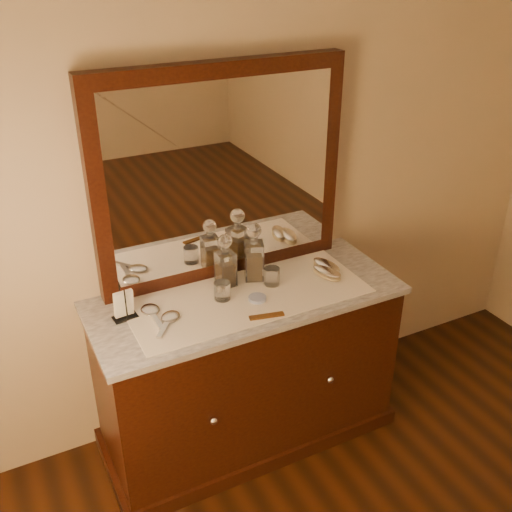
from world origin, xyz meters
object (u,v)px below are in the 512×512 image
at_px(mirror_frame, 222,175).
at_px(hand_mirror_inner, 169,319).
at_px(decanter_right, 254,257).
at_px(napkin_rack, 124,306).
at_px(brush_near, 327,273).
at_px(decanter_left, 226,266).
at_px(brush_far, 326,266).
at_px(pin_dish, 257,298).
at_px(dresser_cabinet, 247,370).
at_px(comb, 267,316).
at_px(hand_mirror_outer, 151,312).

distance_m(mirror_frame, hand_mirror_inner, 0.69).
height_order(mirror_frame, hand_mirror_inner, mirror_frame).
bearing_deg(decanter_right, napkin_rack, -175.72).
distance_m(decanter_right, brush_near, 0.36).
xyz_separation_m(decanter_left, brush_near, (0.46, -0.15, -0.08)).
xyz_separation_m(decanter_right, brush_far, (0.35, -0.10, -0.09)).
bearing_deg(decanter_right, pin_dish, -112.29).
height_order(dresser_cabinet, pin_dish, pin_dish).
distance_m(mirror_frame, comb, 0.67).
bearing_deg(hand_mirror_outer, pin_dish, -13.24).
xyz_separation_m(napkin_rack, brush_far, (0.99, -0.05, -0.04)).
bearing_deg(napkin_rack, hand_mirror_inner, -34.61).
height_order(napkin_rack, decanter_right, decanter_right).
xyz_separation_m(dresser_cabinet, hand_mirror_inner, (-0.39, -0.04, 0.45)).
relative_size(comb, napkin_rack, 0.98).
relative_size(decanter_left, brush_far, 1.47).
height_order(decanter_left, hand_mirror_inner, decanter_left).
bearing_deg(brush_far, mirror_frame, 152.85).
relative_size(decanter_left, brush_near, 1.51).
bearing_deg(pin_dish, brush_far, 11.12).
relative_size(dresser_cabinet, napkin_rack, 9.00).
bearing_deg(dresser_cabinet, decanter_right, 49.68).
xyz_separation_m(mirror_frame, decanter_left, (-0.05, -0.13, -0.39)).
xyz_separation_m(dresser_cabinet, decanter_right, (0.10, 0.12, 0.56)).
height_order(pin_dish, napkin_rack, napkin_rack).
bearing_deg(comb, hand_mirror_outer, 162.81).
bearing_deg(brush_near, brush_far, 59.56).
height_order(pin_dish, hand_mirror_inner, hand_mirror_inner).
relative_size(pin_dish, comb, 0.53).
bearing_deg(mirror_frame, pin_dish, -85.67).
bearing_deg(mirror_frame, hand_mirror_outer, -155.12).
height_order(pin_dish, comb, pin_dish).
height_order(pin_dish, brush_near, brush_near).
height_order(mirror_frame, comb, mirror_frame).
bearing_deg(hand_mirror_outer, hand_mirror_inner, -59.52).
relative_size(decanter_right, brush_near, 1.66).
bearing_deg(comb, napkin_rack, 165.92).
bearing_deg(hand_mirror_inner, brush_near, 0.59).
distance_m(dresser_cabinet, brush_far, 0.65).
bearing_deg(dresser_cabinet, brush_far, 2.15).
distance_m(decanter_right, hand_mirror_outer, 0.55).
distance_m(dresser_cabinet, decanter_right, 0.58).
distance_m(brush_far, hand_mirror_outer, 0.88).
height_order(mirror_frame, pin_dish, mirror_frame).
bearing_deg(decanter_right, decanter_left, -179.94).
xyz_separation_m(comb, napkin_rack, (-0.55, 0.27, 0.05)).
distance_m(decanter_left, brush_near, 0.49).
height_order(decanter_right, brush_far, decanter_right).
bearing_deg(brush_near, dresser_cabinet, 175.06).
relative_size(napkin_rack, decanter_right, 0.54).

